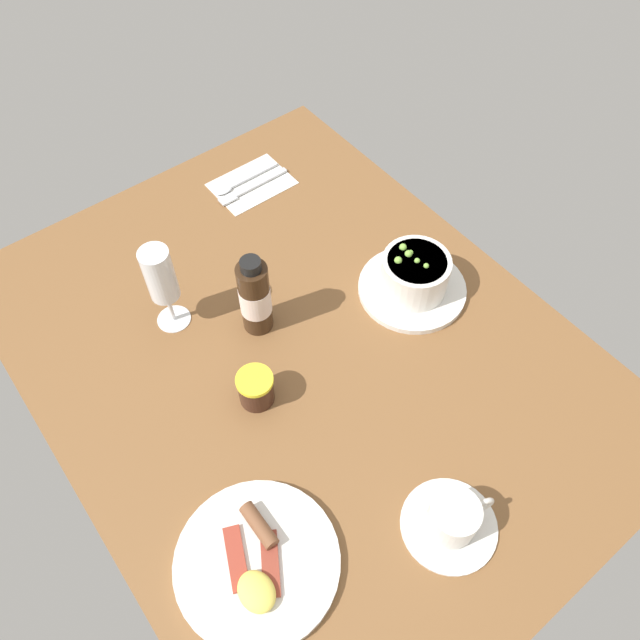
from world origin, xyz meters
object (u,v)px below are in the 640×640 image
wine_glass (161,278)px  sauce_bottle_brown (255,297)px  breakfast_plate (257,563)px  porridge_bowl (414,277)px  coffee_cup (452,519)px  jam_jar (256,388)px  cutlery_setting (250,184)px

wine_glass → sauce_bottle_brown: bearing=-131.4°
sauce_bottle_brown → breakfast_plate: (-34.17, 23.77, -6.88)cm
porridge_bowl → coffee_cup: (-35.55, 25.36, -1.08)cm
wine_glass → jam_jar: (-22.34, -2.79, -8.62)cm
porridge_bowl → breakfast_plate: 55.60cm
wine_glass → sauce_bottle_brown: size_ratio=1.05×
breakfast_plate → coffee_cup: bearing=-116.7°
sauce_bottle_brown → breakfast_plate: sauce_bottle_brown is taller
coffee_cup → wine_glass: (56.95, 12.91, 8.81)cm
coffee_cup → wine_glass: 59.06cm
breakfast_plate → cutlery_setting: bearing=-33.3°
jam_jar → cutlery_setting: bearing=-32.7°
cutlery_setting → jam_jar: 51.33cm
porridge_bowl → breakfast_plate: porridge_bowl is taller
sauce_bottle_brown → wine_glass: bearing=48.6°
porridge_bowl → wine_glass: wine_glass is taller
coffee_cup → jam_jar: size_ratio=2.30×
coffee_cup → jam_jar: bearing=16.3°
jam_jar → sauce_bottle_brown: sauce_bottle_brown is taller
coffee_cup → wine_glass: wine_glass is taller
porridge_bowl → jam_jar: bearing=91.5°
porridge_bowl → breakfast_plate: (-22.90, 50.57, -3.08)cm
porridge_bowl → cutlery_setting: porridge_bowl is taller
coffee_cup → sauce_bottle_brown: size_ratio=0.83×
cutlery_setting → sauce_bottle_brown: (-30.89, 19.03, 7.54)cm
porridge_bowl → sauce_bottle_brown: (11.27, 26.80, 3.80)cm
wine_glass → breakfast_plate: 47.23cm
porridge_bowl → cutlery_setting: size_ratio=1.20×
sauce_bottle_brown → porridge_bowl: bearing=-112.8°
wine_glass → jam_jar: size_ratio=2.91×
porridge_bowl → cutlery_setting: 43.04cm
porridge_bowl → sauce_bottle_brown: size_ratio=1.17×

